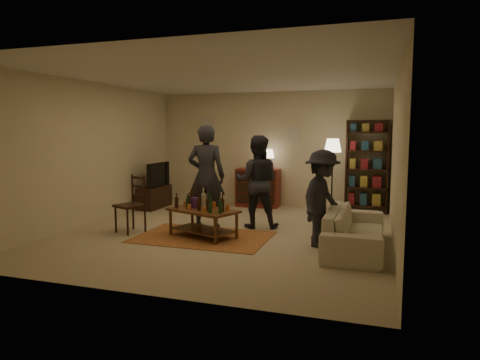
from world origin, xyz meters
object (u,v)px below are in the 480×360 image
at_px(bookshelf, 367,165).
at_px(floor_lamp, 333,151).
at_px(sofa, 355,229).
at_px(person_by_sofa, 322,199).
at_px(dresser, 258,187).
at_px(dining_chair, 133,202).
at_px(coffee_table, 203,213).
at_px(tv_stand, 154,191).
at_px(person_left, 206,176).
at_px(person_right, 257,182).

bearing_deg(bookshelf, floor_lamp, -141.91).
bearing_deg(sofa, person_by_sofa, 90.76).
relative_size(dresser, person_by_sofa, 0.91).
distance_m(dining_chair, bookshelf, 5.04).
bearing_deg(sofa, dining_chair, 90.83).
relative_size(coffee_table, dresser, 0.97).
bearing_deg(person_by_sofa, dresser, 49.51).
relative_size(coffee_table, dining_chair, 1.28).
xyz_separation_m(bookshelf, floor_lamp, (-0.68, -0.53, 0.33)).
height_order(dresser, floor_lamp, floor_lamp).
distance_m(dining_chair, person_by_sofa, 3.30).
distance_m(tv_stand, floor_lamp, 4.15).
bearing_deg(person_left, dining_chair, 26.20).
relative_size(person_left, person_right, 1.12).
height_order(tv_stand, person_left, person_left).
distance_m(dining_chair, person_right, 2.25).
relative_size(tv_stand, person_right, 0.62).
distance_m(dresser, bookshelf, 2.50).
distance_m(dresser, person_right, 2.25).
xyz_separation_m(floor_lamp, person_right, (-1.18, -1.67, -0.52)).
height_order(bookshelf, floor_lamp, bookshelf).
relative_size(tv_stand, bookshelf, 0.52).
bearing_deg(floor_lamp, person_by_sofa, -87.05).
xyz_separation_m(dining_chair, person_left, (1.07, 0.78, 0.41)).
height_order(bookshelf, person_left, bookshelf).
xyz_separation_m(coffee_table, sofa, (2.47, 0.03, -0.12)).
bearing_deg(person_right, dresser, -87.51).
height_order(dining_chair, person_left, person_left).
relative_size(dining_chair, sofa, 0.49).
relative_size(coffee_table, tv_stand, 1.24).
bearing_deg(person_by_sofa, coffee_table, 109.06).
height_order(dining_chair, tv_stand, tv_stand).
bearing_deg(dresser, person_left, -97.81).
bearing_deg(coffee_table, dining_chair, -179.07).
bearing_deg(floor_lamp, bookshelf, 38.09).
relative_size(coffee_table, bookshelf, 0.65).
xyz_separation_m(sofa, person_left, (-2.72, 0.73, 0.65)).
distance_m(coffee_table, tv_stand, 3.12).
bearing_deg(bookshelf, person_by_sofa, -99.72).
distance_m(dining_chair, dresser, 3.46).
relative_size(dining_chair, person_right, 0.60).
bearing_deg(person_right, floor_lamp, -137.79).
xyz_separation_m(bookshelf, person_left, (-2.77, -2.45, -0.08)).
relative_size(dresser, person_left, 0.71).
xyz_separation_m(coffee_table, floor_lamp, (1.83, 2.68, 0.95)).
relative_size(dresser, floor_lamp, 0.84).
distance_m(tv_stand, sofa, 5.14).
relative_size(person_right, person_by_sofa, 1.14).
distance_m(bookshelf, floor_lamp, 0.93).
relative_size(bookshelf, person_left, 1.06).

